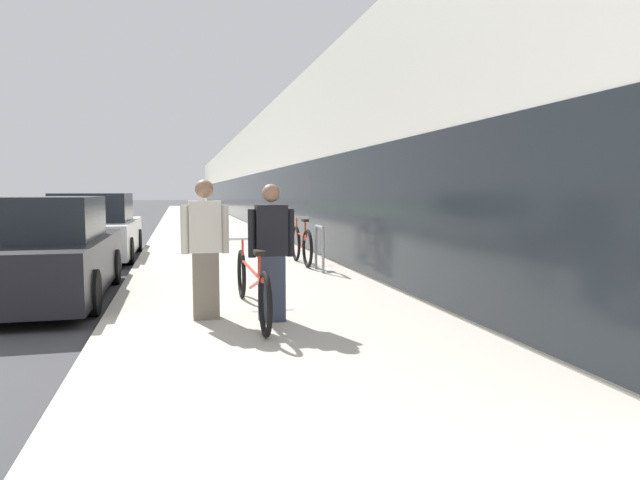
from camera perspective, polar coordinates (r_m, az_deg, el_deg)
sidewalk_slab at (r=26.30m, az=-11.53°, el=1.42°), size 4.00×70.00×0.13m
storefront_facade at (r=35.20m, az=-0.60°, el=6.02°), size 10.01×70.00×4.64m
tandem_bicycle at (r=6.83m, az=-6.85°, el=-4.42°), size 0.52×2.86×0.85m
person_rider at (r=6.43m, az=-4.88°, el=-1.27°), size 0.53×0.21×1.55m
person_bystander at (r=6.65m, az=-11.41°, el=-0.91°), size 0.54×0.21×1.60m
bike_rack_hoop at (r=10.48m, az=-0.05°, el=-0.34°), size 0.05×0.60×0.84m
cruiser_bike_nearest at (r=11.51m, az=-1.87°, el=-0.48°), size 0.52×1.86×0.94m
parked_sedan_curbside at (r=9.23m, az=-26.15°, el=-1.24°), size 1.90×4.33×1.51m
vintage_roadster_curbside at (r=14.56m, az=-21.62°, el=1.02°), size 1.94×4.75×1.55m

